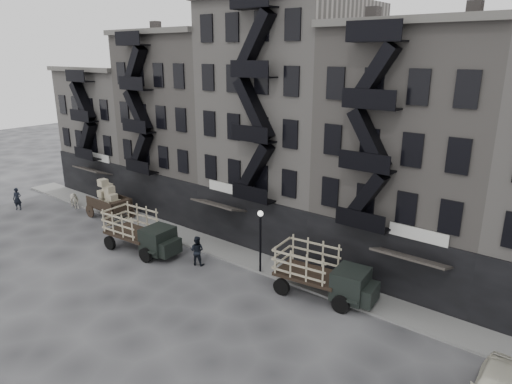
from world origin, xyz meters
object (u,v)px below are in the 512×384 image
Objects in this scene: stake_truck_east at (322,270)px; pedestrian_west at (17,199)px; horse at (73,199)px; stake_truck_west at (140,229)px; wagon at (108,196)px; pedestrian_mid at (197,251)px.

stake_truck_east is 29.66m from pedestrian_west.
stake_truck_east is at bearing -80.73° from horse.
horse is 12.88m from stake_truck_west.
wagon is 0.68× the size of stake_truck_west.
wagon reaches higher than pedestrian_mid.
wagon is 0.68× the size of stake_truck_east.
stake_truck_west is 13.62m from stake_truck_east.
stake_truck_west is 16.09m from pedestrian_west.
stake_truck_east is 3.00× the size of pedestrian_mid.
wagon is 9.22m from pedestrian_west.
stake_truck_east reaches higher than pedestrian_west.
stake_truck_west reaches higher than horse.
stake_truck_west is (12.68, -2.05, 0.91)m from horse.
wagon reaches higher than stake_truck_east.
pedestrian_west is at bearing -14.29° from pedestrian_mid.
horse is 0.92× the size of pedestrian_west.
horse is 0.92× the size of pedestrian_mid.
horse is at bearing -172.72° from wagon.
stake_truck_west is 3.00× the size of pedestrian_mid.
pedestrian_mid is (4.73, 0.95, -0.68)m from stake_truck_west.
stake_truck_east is 8.82m from pedestrian_mid.
pedestrian_west reaches higher than horse.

